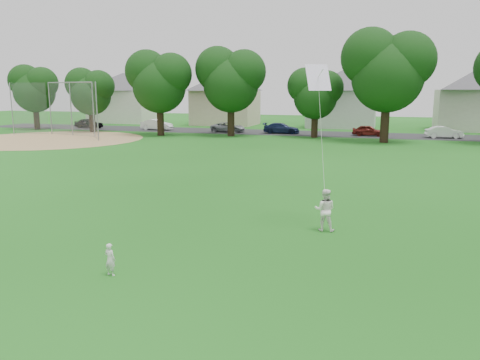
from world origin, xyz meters
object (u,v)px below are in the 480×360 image
(baseball_backstop, at_px, (66,109))
(older_boy, at_px, (325,210))
(kite, at_px, (322,140))
(toddler, at_px, (110,259))

(baseball_backstop, bearing_deg, older_boy, -40.60)
(older_boy, xyz_separation_m, kite, (-0.21, 0.17, 2.41))
(baseball_backstop, bearing_deg, kite, -40.62)
(older_boy, distance_m, baseball_backstop, 40.30)
(kite, bearing_deg, baseball_backstop, 139.38)
(older_boy, distance_m, kite, 2.43)
(toddler, distance_m, kite, 7.98)
(kite, bearing_deg, toddler, -128.29)
(toddler, xyz_separation_m, older_boy, (4.86, 5.72, 0.30))
(toddler, height_order, kite, kite)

